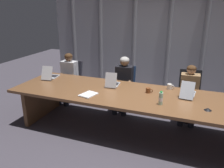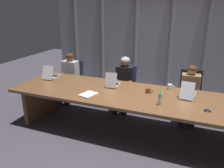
# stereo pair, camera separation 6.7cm
# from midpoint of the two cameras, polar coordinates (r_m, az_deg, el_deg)

# --- Properties ---
(ground_plane) EXTENTS (13.15, 13.15, 0.00)m
(ground_plane) POSITION_cam_midpoint_polar(r_m,az_deg,el_deg) (4.27, 7.38, -12.36)
(ground_plane) COLOR #47424C
(conference_table) EXTENTS (4.83, 1.26, 0.76)m
(conference_table) POSITION_cam_midpoint_polar(r_m,az_deg,el_deg) (3.98, 7.76, -4.64)
(conference_table) COLOR brown
(conference_table) RESTS_ON ground_plane
(curtain_backdrop) EXTENTS (6.57, 0.17, 2.87)m
(curtain_backdrop) POSITION_cam_midpoint_polar(r_m,az_deg,el_deg) (6.14, 13.67, 11.28)
(curtain_backdrop) COLOR #9999A0
(curtain_backdrop) RESTS_ON ground_plane
(laptop_left_end) EXTENTS (0.28, 0.44, 0.29)m
(laptop_left_end) POSITION_cam_midpoint_polar(r_m,az_deg,el_deg) (4.99, -15.44, 2.06)
(laptop_left_end) COLOR #BCBCC1
(laptop_left_end) RESTS_ON conference_table
(laptop_left_mid) EXTENTS (0.26, 0.40, 0.29)m
(laptop_left_mid) POSITION_cam_midpoint_polar(r_m,az_deg,el_deg) (4.34, -0.29, 0.24)
(laptop_left_mid) COLOR #BCBCC1
(laptop_left_mid) RESTS_ON conference_table
(laptop_center) EXTENTS (0.25, 0.48, 0.28)m
(laptop_center) POSITION_cam_midpoint_polar(r_m,az_deg,el_deg) (4.08, 18.00, -2.03)
(laptop_center) COLOR #A8ADB7
(laptop_center) RESTS_ON conference_table
(office_chair_left_end) EXTENTS (0.60, 0.60, 0.93)m
(office_chair_left_end) POSITION_cam_midpoint_polar(r_m,az_deg,el_deg) (5.74, -10.49, -0.18)
(office_chair_left_end) COLOR #2D2D38
(office_chair_left_end) RESTS_ON ground_plane
(office_chair_left_mid) EXTENTS (0.60, 0.60, 0.92)m
(office_chair_left_mid) POSITION_cam_midpoint_polar(r_m,az_deg,el_deg) (5.19, 2.60, -2.00)
(office_chair_left_mid) COLOR navy
(office_chair_left_mid) RESTS_ON ground_plane
(office_chair_center) EXTENTS (0.60, 0.60, 0.97)m
(office_chair_center) POSITION_cam_midpoint_polar(r_m,az_deg,el_deg) (4.96, 18.22, -3.85)
(office_chair_center) COLOR black
(office_chair_center) RESTS_ON ground_plane
(person_left_end) EXTENTS (0.37, 0.55, 1.16)m
(person_left_end) POSITION_cam_midpoint_polar(r_m,az_deg,el_deg) (5.50, -11.36, 2.26)
(person_left_end) COLOR silver
(person_left_end) RESTS_ON ground_plane
(person_left_mid) EXTENTS (0.39, 0.56, 1.18)m
(person_left_mid) POSITION_cam_midpoint_polar(r_m,az_deg,el_deg) (4.93, 2.42, 0.86)
(person_left_mid) COLOR black
(person_left_mid) RESTS_ON ground_plane
(person_center) EXTENTS (0.38, 0.56, 1.12)m
(person_center) POSITION_cam_midpoint_polar(r_m,az_deg,el_deg) (4.71, 18.30, -1.57)
(person_center) COLOR olive
(person_center) RESTS_ON ground_plane
(water_bottle_primary) EXTENTS (0.06, 0.06, 0.22)m
(water_bottle_primary) POSITION_cam_midpoint_polar(r_m,az_deg,el_deg) (3.59, 11.56, -3.60)
(water_bottle_primary) COLOR #ADD1B2
(water_bottle_primary) RESTS_ON conference_table
(coffee_mug_near) EXTENTS (0.13, 0.08, 0.09)m
(coffee_mug_near) POSITION_cam_midpoint_polar(r_m,az_deg,el_deg) (4.05, 8.60, -1.57)
(coffee_mug_near) COLOR brown
(coffee_mug_near) RESTS_ON conference_table
(coffee_mug_far) EXTENTS (0.13, 0.08, 0.10)m
(coffee_mug_far) POSITION_cam_midpoint_polar(r_m,az_deg,el_deg) (4.30, 13.77, -0.63)
(coffee_mug_far) COLOR white
(coffee_mug_far) RESTS_ON conference_table
(conference_mic_middle) EXTENTS (0.11, 0.11, 0.03)m
(conference_mic_middle) POSITION_cam_midpoint_polar(r_m,az_deg,el_deg) (3.63, 22.33, -5.84)
(conference_mic_middle) COLOR black
(conference_mic_middle) RESTS_ON conference_table
(spiral_notepad) EXTENTS (0.29, 0.35, 0.03)m
(spiral_notepad) POSITION_cam_midpoint_polar(r_m,az_deg,el_deg) (3.94, -6.42, -2.64)
(spiral_notepad) COLOR silver
(spiral_notepad) RESTS_ON conference_table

